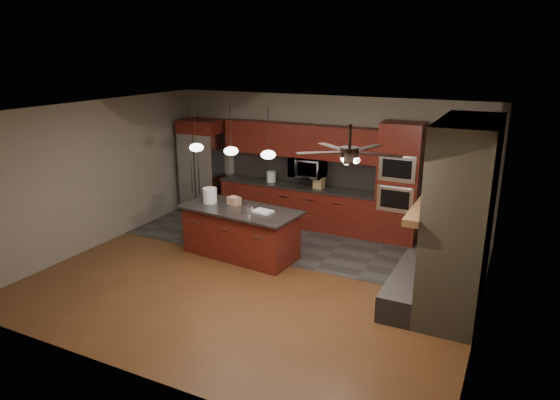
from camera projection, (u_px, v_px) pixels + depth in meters
The scene contains 22 objects.
ground at pixel (258, 276), 8.49m from camera, with size 7.00×7.00×0.00m, color #59341A.
ceiling at pixel (255, 110), 7.68m from camera, with size 7.00×6.00×0.02m, color white.
back_wall at pixel (324, 162), 10.66m from camera, with size 7.00×0.02×2.80m, color #6E6658.
right_wall at pixel (488, 230), 6.60m from camera, with size 0.02×6.00×2.80m, color #6E6658.
left_wall at pixel (97, 174), 9.57m from camera, with size 0.02×6.00×2.80m, color #6E6658.
slate_tile_patch at pixel (301, 241), 10.03m from camera, with size 7.00×2.40×0.01m, color #383633.
fireplace_column at pixel (455, 224), 7.17m from camera, with size 1.30×2.10×2.80m.
back_cabinetry at pixel (299, 185), 10.79m from camera, with size 3.59×0.64×2.20m.
oven_tower at pixel (400, 183), 9.74m from camera, with size 0.80×0.63×2.38m.
microwave at pixel (308, 167), 10.59m from camera, with size 0.73×0.41×0.50m, color silver.
refrigerator at pixel (204, 166), 11.63m from camera, with size 0.94×0.75×2.17m.
kitchen_island at pixel (241, 232), 9.22m from camera, with size 2.32×1.23×0.92m.
white_bucket at pixel (210, 195), 9.39m from camera, with size 0.26×0.26×0.29m, color silver.
paint_can at pixel (248, 209), 8.86m from camera, with size 0.17×0.17×0.12m, color #A2A2A7.
paint_tray at pixel (263, 211), 8.87m from camera, with size 0.35×0.24×0.03m, color silver.
cardboard_box at pixel (234, 201), 9.30m from camera, with size 0.23×0.17×0.15m, color #AD7B59.
counter_bucket at pixel (271, 177), 10.99m from camera, with size 0.20×0.20×0.23m, color silver.
counter_box at pixel (319, 183), 10.46m from camera, with size 0.21×0.16×0.23m, color olive.
pendant_left at pixel (196, 147), 9.22m from camera, with size 0.26×0.26×0.92m.
pendant_center at pixel (231, 151), 8.90m from camera, with size 0.26×0.26×0.92m.
pendant_right at pixel (268, 154), 8.59m from camera, with size 0.26×0.26×0.92m.
ceiling_fan at pixel (349, 151), 6.33m from camera, with size 1.27×1.33×0.41m.
Camera 1 is at (3.77, -6.79, 3.69)m, focal length 32.00 mm.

